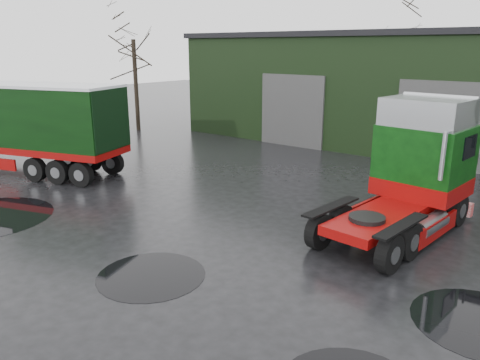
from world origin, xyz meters
The scene contains 6 objects.
ground centered at (0.00, 0.00, 0.00)m, with size 100.00×100.00×0.00m, color black.
warehouse centered at (2.00, 20.00, 3.16)m, with size 32.40×12.40×6.30m.
hero_tractor centered at (3.51, 4.50, 2.02)m, with size 2.76×6.50×4.04m, color #09350B, non-canonical shape.
tree_left centered at (-17.00, 12.00, 4.25)m, with size 4.40×4.40×8.50m, color black, non-canonical shape.
tree_back_a centered at (-6.00, 30.00, 4.75)m, with size 4.40×4.40×9.50m, color black, non-canonical shape.
puddle_0 centered at (-0.24, -1.68, 0.00)m, with size 2.69×2.69×0.01m, color black.
Camera 1 is at (8.01, -8.59, 5.49)m, focal length 35.00 mm.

